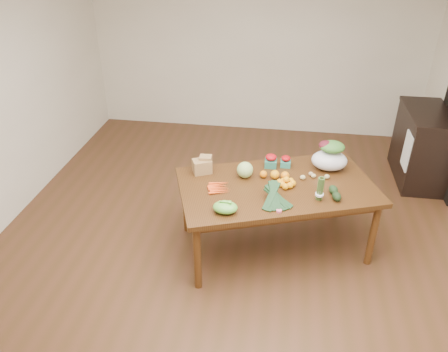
# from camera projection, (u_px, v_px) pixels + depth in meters

# --- Properties ---
(floor) EXTENTS (6.00, 6.00, 0.00)m
(floor) POSITION_uv_depth(u_px,v_px,m) (229.00, 245.00, 4.59)
(floor) COLOR #502E1B
(floor) RESTS_ON ground
(room_walls) EXTENTS (5.02, 6.02, 2.70)m
(room_walls) POSITION_uv_depth(u_px,v_px,m) (230.00, 128.00, 3.90)
(room_walls) COLOR white
(room_walls) RESTS_ON floor
(dining_table) EXTENTS (2.10, 1.60, 0.75)m
(dining_table) POSITION_uv_depth(u_px,v_px,m) (275.00, 216.00, 4.40)
(dining_table) COLOR #42280F
(dining_table) RESTS_ON floor
(cabinet) EXTENTS (0.52, 1.02, 0.94)m
(cabinet) POSITION_uv_depth(u_px,v_px,m) (421.00, 146.00, 5.54)
(cabinet) COLOR black
(cabinet) RESTS_ON floor
(dish_towel) EXTENTS (0.02, 0.28, 0.45)m
(dish_towel) POSITION_uv_depth(u_px,v_px,m) (407.00, 151.00, 5.25)
(dish_towel) COLOR white
(dish_towel) RESTS_ON cabinet
(paper_bag) EXTENTS (0.29, 0.27, 0.17)m
(paper_bag) POSITION_uv_depth(u_px,v_px,m) (202.00, 165.00, 4.37)
(paper_bag) COLOR #9D7746
(paper_bag) RESTS_ON dining_table
(cabbage) EXTENTS (0.16, 0.16, 0.16)m
(cabbage) POSITION_uv_depth(u_px,v_px,m) (245.00, 170.00, 4.29)
(cabbage) COLOR #A1BB6C
(cabbage) RESTS_ON dining_table
(strawberry_basket_a) EXTENTS (0.15, 0.15, 0.11)m
(strawberry_basket_a) POSITION_uv_depth(u_px,v_px,m) (271.00, 162.00, 4.49)
(strawberry_basket_a) COLOR red
(strawberry_basket_a) RESTS_ON dining_table
(strawberry_basket_b) EXTENTS (0.13, 0.13, 0.09)m
(strawberry_basket_b) POSITION_uv_depth(u_px,v_px,m) (286.00, 162.00, 4.50)
(strawberry_basket_b) COLOR #AD0B11
(strawberry_basket_b) RESTS_ON dining_table
(orange_a) EXTENTS (0.07, 0.07, 0.07)m
(orange_a) POSITION_uv_depth(u_px,v_px,m) (263.00, 174.00, 4.30)
(orange_a) COLOR orange
(orange_a) RESTS_ON dining_table
(orange_b) EXTENTS (0.09, 0.09, 0.09)m
(orange_b) POSITION_uv_depth(u_px,v_px,m) (275.00, 175.00, 4.28)
(orange_b) COLOR #FFAB0F
(orange_b) RESTS_ON dining_table
(orange_c) EXTENTS (0.08, 0.08, 0.08)m
(orange_c) POSITION_uv_depth(u_px,v_px,m) (285.00, 176.00, 4.27)
(orange_c) COLOR orange
(orange_c) RESTS_ON dining_table
(mandarin_cluster) EXTENTS (0.23, 0.23, 0.10)m
(mandarin_cluster) POSITION_uv_depth(u_px,v_px,m) (286.00, 181.00, 4.17)
(mandarin_cluster) COLOR orange
(mandarin_cluster) RESTS_ON dining_table
(carrots) EXTENTS (0.28, 0.28, 0.03)m
(carrots) POSITION_uv_depth(u_px,v_px,m) (219.00, 187.00, 4.14)
(carrots) COLOR #DB4712
(carrots) RESTS_ON dining_table
(snap_pea_bag) EXTENTS (0.22, 0.16, 0.10)m
(snap_pea_bag) POSITION_uv_depth(u_px,v_px,m) (225.00, 207.00, 3.79)
(snap_pea_bag) COLOR #54AF3B
(snap_pea_bag) RESTS_ON dining_table
(kale_bunch) EXTENTS (0.44, 0.48, 0.16)m
(kale_bunch) POSITION_uv_depth(u_px,v_px,m) (276.00, 198.00, 3.86)
(kale_bunch) COLOR black
(kale_bunch) RESTS_ON dining_table
(asparagus_bundle) EXTENTS (0.11, 0.14, 0.26)m
(asparagus_bundle) POSITION_uv_depth(u_px,v_px,m) (320.00, 189.00, 3.91)
(asparagus_bundle) COLOR #577A38
(asparagus_bundle) RESTS_ON dining_table
(potato_a) EXTENTS (0.06, 0.05, 0.05)m
(potato_a) POSITION_uv_depth(u_px,v_px,m) (303.00, 177.00, 4.28)
(potato_a) COLOR #DAC37E
(potato_a) RESTS_ON dining_table
(potato_b) EXTENTS (0.05, 0.04, 0.04)m
(potato_b) POSITION_uv_depth(u_px,v_px,m) (321.00, 182.00, 4.20)
(potato_b) COLOR tan
(potato_b) RESTS_ON dining_table
(potato_c) EXTENTS (0.05, 0.04, 0.04)m
(potato_c) POSITION_uv_depth(u_px,v_px,m) (314.00, 176.00, 4.31)
(potato_c) COLOR tan
(potato_c) RESTS_ON dining_table
(potato_d) EXTENTS (0.05, 0.04, 0.04)m
(potato_d) POSITION_uv_depth(u_px,v_px,m) (311.00, 174.00, 4.34)
(potato_d) COLOR tan
(potato_d) RESTS_ON dining_table
(potato_e) EXTENTS (0.05, 0.05, 0.05)m
(potato_e) POSITION_uv_depth(u_px,v_px,m) (327.00, 177.00, 4.29)
(potato_e) COLOR tan
(potato_e) RESTS_ON dining_table
(avocado_a) EXTENTS (0.11, 0.13, 0.08)m
(avocado_a) POSITION_uv_depth(u_px,v_px,m) (337.00, 196.00, 3.96)
(avocado_a) COLOR black
(avocado_a) RESTS_ON dining_table
(avocado_b) EXTENTS (0.11, 0.14, 0.08)m
(avocado_b) POSITION_uv_depth(u_px,v_px,m) (333.00, 190.00, 4.05)
(avocado_b) COLOR black
(avocado_b) RESTS_ON dining_table
(salad_bag) EXTENTS (0.43, 0.38, 0.28)m
(salad_bag) POSITION_uv_depth(u_px,v_px,m) (330.00, 157.00, 4.40)
(salad_bag) COLOR silver
(salad_bag) RESTS_ON dining_table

